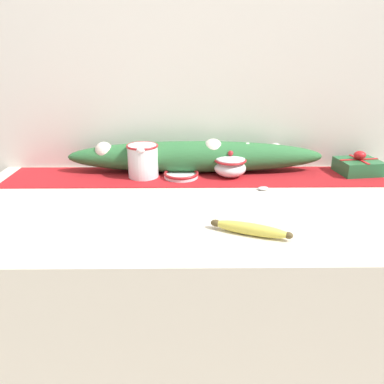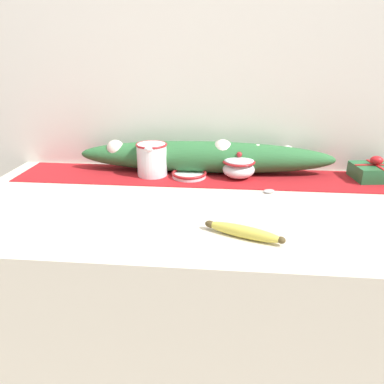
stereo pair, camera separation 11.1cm
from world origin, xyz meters
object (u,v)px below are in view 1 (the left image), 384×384
at_px(sugar_bowl, 230,165).
at_px(banana, 250,229).
at_px(small_dish, 181,175).
at_px(gift_box, 358,166).
at_px(spoon, 260,189).
at_px(cream_pitcher, 143,160).

relative_size(sugar_bowl, banana, 0.58).
distance_m(small_dish, gift_box, 0.67).
height_order(sugar_bowl, small_dish, sugar_bowl).
relative_size(banana, gift_box, 1.26).
bearing_deg(small_dish, spoon, -25.58).
distance_m(small_dish, banana, 0.49).
xyz_separation_m(banana, gift_box, (0.48, 0.49, 0.02)).
height_order(cream_pitcher, banana, cream_pitcher).
bearing_deg(spoon, cream_pitcher, 138.24).
bearing_deg(banana, gift_box, 45.44).
relative_size(small_dish, spoon, 0.77).
bearing_deg(gift_box, cream_pitcher, -177.79).
distance_m(cream_pitcher, small_dish, 0.15).
height_order(small_dish, gift_box, gift_box).
xyz_separation_m(cream_pitcher, banana, (0.32, -0.46, -0.05)).
bearing_deg(sugar_bowl, cream_pitcher, 179.76).
xyz_separation_m(cream_pitcher, gift_box, (0.81, 0.03, -0.04)).
xyz_separation_m(cream_pitcher, small_dish, (0.14, -0.01, -0.05)).
distance_m(banana, gift_box, 0.69).
bearing_deg(spoon, small_dish, 131.64).
xyz_separation_m(small_dish, spoon, (0.27, -0.13, -0.01)).
distance_m(sugar_bowl, banana, 0.46).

